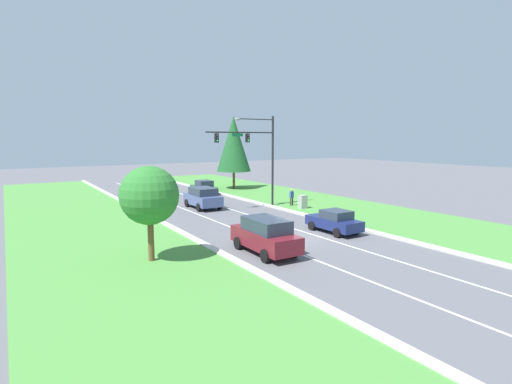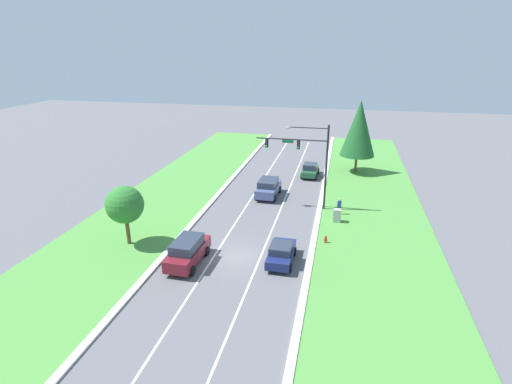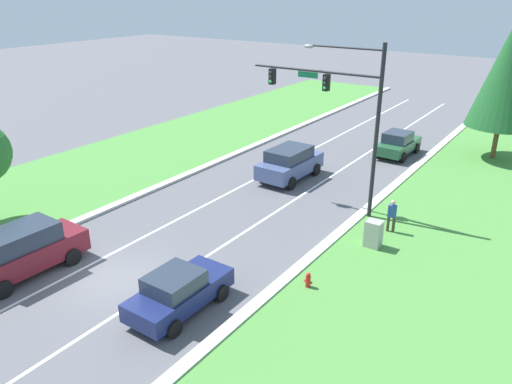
{
  "view_description": "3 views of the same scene",
  "coord_description": "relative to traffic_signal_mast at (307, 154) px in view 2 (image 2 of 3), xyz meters",
  "views": [
    {
      "loc": [
        -15.6,
        -20.12,
        6.48
      ],
      "look_at": [
        0.4,
        5.2,
        2.46
      ],
      "focal_mm": 28.0,
      "sensor_mm": 36.0,
      "label": 1
    },
    {
      "loc": [
        7.39,
        -26.67,
        15.61
      ],
      "look_at": [
        -0.41,
        8.69,
        2.26
      ],
      "focal_mm": 28.0,
      "sensor_mm": 36.0,
      "label": 2
    },
    {
      "loc": [
        14.32,
        -10.97,
        10.87
      ],
      "look_at": [
        1.65,
        7.46,
        1.64
      ],
      "focal_mm": 35.0,
      "sensor_mm": 36.0,
      "label": 3
    }
  ],
  "objects": [
    {
      "name": "utility_cabinet",
      "position": [
        3.28,
        -2.89,
        -4.98
      ],
      "size": [
        0.7,
        0.6,
        1.31
      ],
      "color": "#9E9E99",
      "rests_on": "ground_plane"
    },
    {
      "name": "curb_strip_right",
      "position": [
        1.5,
        -11.18,
        -5.56
      ],
      "size": [
        0.5,
        90.0,
        0.15
      ],
      "color": "beige",
      "rests_on": "ground_plane"
    },
    {
      "name": "fire_hydrant",
      "position": [
        2.49,
        -7.41,
        -5.3
      ],
      "size": [
        0.34,
        0.2,
        0.7
      ],
      "color": "red",
      "rests_on": "ground_plane"
    },
    {
      "name": "grass_verge_left",
      "position": [
        -15.05,
        -11.18,
        -5.6
      ],
      "size": [
        10.0,
        90.0,
        0.08
      ],
      "color": "#4C8E3D",
      "rests_on": "ground_plane"
    },
    {
      "name": "lane_stripe_inner_right",
      "position": [
        -2.35,
        -11.18,
        -5.64
      ],
      "size": [
        0.14,
        81.0,
        0.01
      ],
      "color": "white",
      "rests_on": "ground_plane"
    },
    {
      "name": "curb_strip_left",
      "position": [
        -9.8,
        -11.18,
        -5.56
      ],
      "size": [
        0.5,
        90.0,
        0.15
      ],
      "color": "beige",
      "rests_on": "ground_plane"
    },
    {
      "name": "lane_stripe_inner_left",
      "position": [
        -5.95,
        -11.18,
        -5.64
      ],
      "size": [
        0.14,
        81.0,
        0.01
      ],
      "color": "white",
      "rests_on": "ground_plane"
    },
    {
      "name": "slate_blue_suv",
      "position": [
        -4.28,
        2.49,
        -4.61
      ],
      "size": [
        2.35,
        4.72,
        1.96
      ],
      "rotation": [
        0.0,
        0.0,
        -0.02
      ],
      "color": "#475684",
      "rests_on": "ground_plane"
    },
    {
      "name": "forest_sedan",
      "position": [
        -0.45,
        10.59,
        -4.79
      ],
      "size": [
        2.1,
        4.25,
        1.71
      ],
      "rotation": [
        0.0,
        0.0,
        -0.04
      ],
      "color": "#235633",
      "rests_on": "ground_plane"
    },
    {
      "name": "burgundy_suv",
      "position": [
        -7.52,
        -12.95,
        -4.58
      ],
      "size": [
        2.21,
        4.93,
        2.04
      ],
      "rotation": [
        0.0,
        0.0,
        -0.03
      ],
      "color": "maroon",
      "rests_on": "ground_plane"
    },
    {
      "name": "conifer_near_right_tree",
      "position": [
        5.18,
        13.53,
        0.16
      ],
      "size": [
        4.37,
        4.37,
        9.3
      ],
      "color": "brown",
      "rests_on": "ground_plane"
    },
    {
      "name": "traffic_signal_mast",
      "position": [
        0.0,
        0.0,
        0.0
      ],
      "size": [
        7.07,
        0.41,
        8.57
      ],
      "color": "black",
      "rests_on": "ground_plane"
    },
    {
      "name": "oak_near_left_tree",
      "position": [
        -13.5,
        -11.07,
        -2.1
      ],
      "size": [
        3.07,
        3.07,
        5.09
      ],
      "color": "brown",
      "rests_on": "ground_plane"
    },
    {
      "name": "ground_plane",
      "position": [
        -4.15,
        -11.18,
        -5.64
      ],
      "size": [
        160.0,
        160.0,
        0.0
      ],
      "primitive_type": "plane",
      "color": "#5B5B60"
    },
    {
      "name": "pedestrian",
      "position": [
        3.42,
        -1.05,
        -4.7
      ],
      "size": [
        0.41,
        0.28,
        1.69
      ],
      "rotation": [
        0.0,
        0.0,
        3.3
      ],
      "color": "#42382D",
      "rests_on": "ground_plane"
    },
    {
      "name": "navy_sedan",
      "position": [
        -0.66,
        -11.26,
        -4.84
      ],
      "size": [
        1.99,
        4.14,
        1.59
      ],
      "rotation": [
        0.0,
        0.0,
        -0.01
      ],
      "color": "navy",
      "rests_on": "ground_plane"
    },
    {
      "name": "grass_verge_right",
      "position": [
        6.75,
        -11.18,
        -5.6
      ],
      "size": [
        10.0,
        90.0,
        0.08
      ],
      "color": "#4C8E3D",
      "rests_on": "ground_plane"
    }
  ]
}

